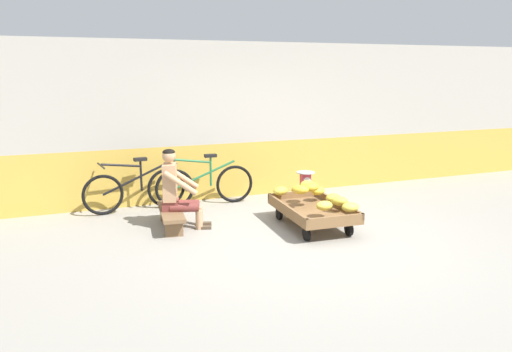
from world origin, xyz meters
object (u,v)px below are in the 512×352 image
weighing_scale (305,180)px  plastic_crate (305,198)px  low_bench (171,214)px  bicycle_near_left (135,189)px  banana_cart (312,211)px  bicycle_far_left (205,184)px  vendor_seated (176,189)px

weighing_scale → plastic_crate: bearing=90.0°
low_bench → plastic_crate: bearing=7.2°
plastic_crate → bicycle_near_left: size_ratio=0.22×
banana_cart → bicycle_near_left: (-2.23, 1.80, 0.11)m
low_bench → bicycle_far_left: size_ratio=0.68×
vendor_seated → bicycle_near_left: (-0.42, 1.12, -0.21)m
vendor_seated → bicycle_far_left: 1.29m
weighing_scale → bicycle_far_left: size_ratio=0.18×
low_bench → plastic_crate: size_ratio=3.13×
low_bench → bicycle_near_left: 1.15m
low_bench → bicycle_near_left: (-0.34, 1.09, 0.15)m
plastic_crate → weighing_scale: 0.30m
low_bench → bicycle_near_left: bicycle_near_left is taller
bicycle_near_left → bicycle_far_left: bearing=-3.1°
vendor_seated → bicycle_near_left: vendor_seated is taller
weighing_scale → bicycle_near_left: (-2.62, 0.80, -0.10)m
banana_cart → weighing_scale: weighing_scale is taller
low_bench → bicycle_far_left: bicycle_far_left is taller
low_bench → vendor_seated: vendor_seated is taller
vendor_seated → plastic_crate: (2.20, 0.31, -0.42)m
plastic_crate → bicycle_near_left: bearing=163.0°
bicycle_near_left → plastic_crate: bearing=-17.0°
banana_cart → low_bench: size_ratio=1.32×
plastic_crate → bicycle_far_left: bearing=153.6°
banana_cart → plastic_crate: (0.39, 1.00, -0.09)m
banana_cart → bicycle_near_left: bearing=141.1°
banana_cart → bicycle_near_left: 2.87m
low_bench → plastic_crate: (2.28, 0.29, -0.05)m
low_bench → weighing_scale: 2.31m
vendor_seated → plastic_crate: bearing=8.2°
vendor_seated → weighing_scale: bearing=8.1°
plastic_crate → bicycle_near_left: (-2.62, 0.80, 0.20)m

